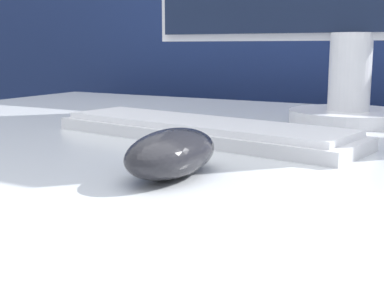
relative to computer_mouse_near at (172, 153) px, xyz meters
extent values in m
cube|color=navy|center=(0.05, 0.82, -0.16)|extent=(5.00, 0.03, 1.14)
ellipsoid|color=#232328|center=(0.00, 0.00, 0.00)|extent=(0.07, 0.13, 0.04)
cube|color=silver|center=(-0.07, 0.20, -0.01)|extent=(0.44, 0.18, 0.02)
cube|color=white|center=(-0.07, 0.20, 0.00)|extent=(0.41, 0.16, 0.01)
cylinder|color=white|center=(0.06, 0.44, -0.01)|extent=(0.18, 0.18, 0.02)
cylinder|color=white|center=(0.06, 0.44, 0.06)|extent=(0.06, 0.06, 0.12)
camera|label=1|loc=(0.25, -0.41, 0.10)|focal=50.00mm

